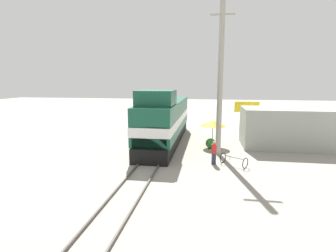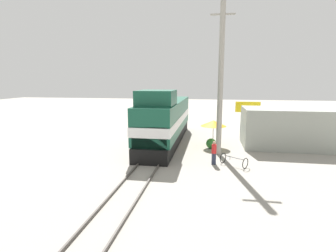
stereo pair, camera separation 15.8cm
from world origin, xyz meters
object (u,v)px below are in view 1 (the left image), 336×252
at_px(person_bystander, 214,152).
at_px(locomotive, 165,121).
at_px(bicycle, 234,160).
at_px(vendor_umbrella, 213,123).
at_px(utility_pole, 220,77).
at_px(billboard_sign, 247,110).

bearing_deg(person_bystander, locomotive, 127.78).
relative_size(locomotive, person_bystander, 8.79).
bearing_deg(bicycle, locomotive, -99.47).
height_order(vendor_umbrella, bicycle, vendor_umbrella).
relative_size(utility_pole, person_bystander, 7.24).
height_order(locomotive, person_bystander, locomotive).
xyz_separation_m(billboard_sign, bicycle, (-2.01, -9.53, -2.46)).
bearing_deg(person_bystander, bicycle, -4.54).
bearing_deg(billboard_sign, vendor_umbrella, -127.53).
bearing_deg(person_bystander, billboard_sign, 70.41).
bearing_deg(utility_pole, vendor_umbrella, 100.18).
height_order(billboard_sign, bicycle, billboard_sign).
bearing_deg(billboard_sign, locomotive, -154.12).
bearing_deg(locomotive, bicycle, -45.20).
distance_m(utility_pole, bicycle, 6.35).
relative_size(vendor_umbrella, billboard_sign, 0.64).
bearing_deg(vendor_umbrella, utility_pole, -79.82).
bearing_deg(vendor_umbrella, person_bystander, -89.49).
height_order(utility_pole, bicycle, utility_pole).
height_order(locomotive, bicycle, locomotive).
bearing_deg(locomotive, billboard_sign, 25.88).
xyz_separation_m(vendor_umbrella, bicycle, (1.38, -5.11, -1.70)).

